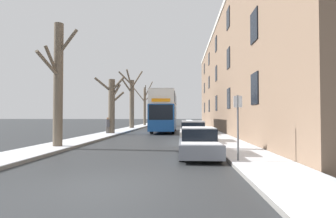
# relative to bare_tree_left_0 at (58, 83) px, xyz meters

# --- Properties ---
(ground_plane) EXTENTS (320.00, 320.00, 0.00)m
(ground_plane) POSITION_rel_bare_tree_left_0_xyz_m (4.82, -7.74, -3.67)
(ground_plane) COLOR #303335
(sidewalk_left) EXTENTS (2.35, 130.00, 0.16)m
(sidewalk_left) POSITION_rel_bare_tree_left_0_xyz_m (-0.28, 45.26, -3.59)
(sidewalk_left) COLOR slate
(sidewalk_left) RESTS_ON ground
(sidewalk_right) EXTENTS (2.35, 130.00, 0.16)m
(sidewalk_right) POSITION_rel_bare_tree_left_0_xyz_m (9.93, 45.26, -3.59)
(sidewalk_right) COLOR slate
(sidewalk_right) RESTS_ON ground
(terrace_facade_right) EXTENTS (9.10, 46.93, 13.36)m
(terrace_facade_right) POSITION_rel_bare_tree_left_0_xyz_m (15.60, 17.25, 3.01)
(terrace_facade_right) COLOR #7A604C
(terrace_facade_right) RESTS_ON ground
(bare_tree_left_0) EXTENTS (1.71, 1.96, 7.07)m
(bare_tree_left_0) POSITION_rel_bare_tree_left_0_xyz_m (0.00, 0.00, 0.00)
(bare_tree_left_0) COLOR brown
(bare_tree_left_0) RESTS_ON ground
(bare_tree_left_1) EXTENTS (3.13, 2.38, 5.70)m
(bare_tree_left_1) POSITION_rel_bare_tree_left_0_xyz_m (-0.04, 11.47, -0.66)
(bare_tree_left_1) COLOR brown
(bare_tree_left_1) RESTS_ON ground
(bare_tree_left_2) EXTENTS (3.28, 4.20, 8.53)m
(bare_tree_left_2) POSITION_rel_bare_tree_left_0_xyz_m (-0.23, 22.64, 0.40)
(bare_tree_left_2) COLOR brown
(bare_tree_left_2) RESTS_ON ground
(bare_tree_left_3) EXTENTS (3.49, 3.64, 8.33)m
(bare_tree_left_3) POSITION_rel_bare_tree_left_0_xyz_m (0.05, 34.00, 0.33)
(bare_tree_left_3) COLOR brown
(bare_tree_left_3) RESTS_ON ground
(double_decker_bus) EXTENTS (2.60, 10.06, 4.55)m
(double_decker_bus) POSITION_rel_bare_tree_left_0_xyz_m (4.93, 15.68, -1.10)
(double_decker_bus) COLOR #194C99
(double_decker_bus) RESTS_ON ground
(parked_car_0) EXTENTS (1.74, 4.32, 1.32)m
(parked_car_0) POSITION_rel_bare_tree_left_0_xyz_m (7.69, -2.36, -3.06)
(parked_car_0) COLOR slate
(parked_car_0) RESTS_ON ground
(parked_car_1) EXTENTS (1.76, 4.47, 1.50)m
(parked_car_1) POSITION_rel_bare_tree_left_0_xyz_m (7.69, 3.80, -2.99)
(parked_car_1) COLOR silver
(parked_car_1) RESTS_ON ground
(parked_car_2) EXTENTS (1.82, 3.97, 1.39)m
(parked_car_2) POSITION_rel_bare_tree_left_0_xyz_m (7.69, 9.78, -3.03)
(parked_car_2) COLOR #474C56
(parked_car_2) RESTS_ON ground
(oncoming_van) EXTENTS (1.91, 5.55, 2.36)m
(oncoming_van) POSITION_rel_bare_tree_left_0_xyz_m (2.49, 34.24, -2.40)
(oncoming_van) COLOR #333842
(oncoming_van) RESTS_ON ground
(pedestrian_left_sidewalk) EXTENTS (0.37, 0.37, 1.70)m
(pedestrian_left_sidewalk) POSITION_rel_bare_tree_left_0_xyz_m (-0.31, 10.96, -2.74)
(pedestrian_left_sidewalk) COLOR #4C4742
(pedestrian_left_sidewalk) RESTS_ON ground
(street_sign_post) EXTENTS (0.32, 0.07, 2.62)m
(street_sign_post) POSITION_rel_bare_tree_left_0_xyz_m (9.05, -4.31, -2.17)
(street_sign_post) COLOR #4C4F54
(street_sign_post) RESTS_ON ground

